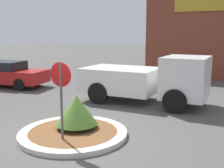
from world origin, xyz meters
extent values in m
plane|color=#514F4C|center=(0.00, 0.00, 0.00)|extent=(120.00, 120.00, 0.00)
cylinder|color=beige|center=(0.00, 0.00, 0.07)|extent=(3.21, 3.21, 0.14)
cylinder|color=brown|center=(0.00, 0.00, 0.07)|extent=(2.63, 2.63, 0.14)
cylinder|color=#4C4C51|center=(0.11, -0.66, 1.14)|extent=(0.07, 0.07, 2.27)
cylinder|color=#B71414|center=(0.11, -0.66, 1.93)|extent=(0.66, 0.03, 0.66)
cylinder|color=brown|center=(-0.05, 0.28, 0.21)|extent=(0.08, 0.08, 0.13)
cone|color=#4C752D|center=(-0.05, 0.28, 0.72)|extent=(1.28, 1.28, 0.89)
cube|color=silver|center=(2.24, 4.73, 1.25)|extent=(1.72, 2.15, 1.66)
cube|color=silver|center=(-0.63, 4.71, 0.95)|extent=(3.21, 2.28, 1.06)
cube|color=black|center=(2.83, 4.74, 1.54)|extent=(0.06, 1.91, 0.58)
cylinder|color=black|center=(2.07, 5.77, 0.47)|extent=(0.93, 0.26, 0.93)
cylinder|color=black|center=(2.09, 3.70, 0.47)|extent=(0.93, 0.26, 0.93)
cylinder|color=black|center=(-1.23, 5.74, 0.47)|extent=(0.93, 0.26, 0.93)
cylinder|color=black|center=(-1.21, 3.67, 0.47)|extent=(0.93, 0.26, 0.93)
cube|color=#B21919|center=(-7.77, 4.80, 0.62)|extent=(4.70, 2.55, 0.68)
cube|color=black|center=(-7.99, 4.76, 1.20)|extent=(2.38, 1.95, 0.48)
cylinder|color=black|center=(-6.55, 5.86, 0.33)|extent=(0.68, 0.31, 0.66)
cylinder|color=black|center=(-6.26, 4.20, 0.33)|extent=(0.68, 0.31, 0.66)
camera|label=1|loc=(4.59, -6.56, 3.00)|focal=45.00mm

